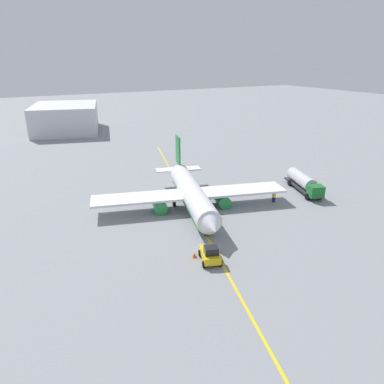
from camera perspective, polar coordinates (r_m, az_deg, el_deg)
The scene contains 8 objects.
ground_plane at distance 57.81m, azimuth 0.00°, elevation -2.78°, with size 400.00×400.00×0.00m, color gray.
airplane at distance 57.31m, azimuth -0.11°, elevation -0.25°, with size 28.36×31.69×9.46m.
fuel_tanker at distance 68.12m, azimuth 17.48°, elevation 1.52°, with size 11.45×5.94×3.15m.
pushback_tug at distance 43.42m, azimuth 2.95°, elevation -9.88°, with size 4.06×3.29×2.20m.
refueling_worker at distance 61.97m, azimuth 12.97°, elevation -0.85°, with size 0.42×0.56×1.71m.
safety_cone_nose at distance 44.49m, azimuth 0.39°, elevation -10.07°, with size 0.57×0.57×0.63m, color #F2590F.
distant_hangar at distance 126.44m, azimuth -19.54°, elevation 11.12°, with size 29.17×25.44×8.63m.
taxi_line_marking at distance 57.81m, azimuth 0.00°, elevation -2.77°, with size 86.82×0.30×0.01m, color yellow.
Camera 1 is at (46.72, -24.91, 23.19)m, focal length 33.30 mm.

